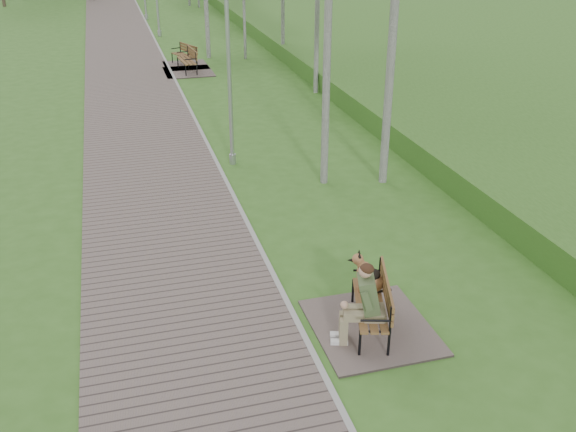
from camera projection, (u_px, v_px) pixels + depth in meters
name	position (u px, v px, depth m)	size (l,w,h in m)	color
ground	(230.00, 189.00, 15.88)	(120.00, 120.00, 0.00)	#3A6923
walkway	(120.00, 38.00, 34.07)	(3.50, 67.00, 0.04)	#6C5C58
kerb	(153.00, 36.00, 34.50)	(0.10, 67.00, 0.05)	#999993
embankment	(371.00, 31.00, 36.13)	(14.00, 70.00, 1.60)	#4D8431
bench_main	(368.00, 307.00, 10.37)	(1.91, 2.12, 1.66)	#6C5C58
bench_second	(187.00, 67.00, 26.96)	(1.99, 2.21, 1.22)	#6C5C58
bench_third	(185.00, 61.00, 28.04)	(1.85, 2.06, 1.14)	#6C5C58
lamp_post_near	(230.00, 83.00, 16.49)	(0.18, 0.18, 4.73)	#A3A6AB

